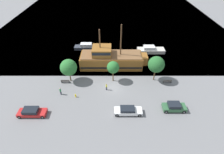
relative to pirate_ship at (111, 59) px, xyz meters
name	(u,v)px	position (x,y,z in m)	size (l,w,h in m)	color
ground_plane	(113,87)	(0.33, -8.21, -1.92)	(160.00, 160.00, 0.00)	slate
water_surface	(113,17)	(0.33, 35.79, -1.92)	(80.00, 80.00, 0.00)	#38667F
pirate_ship	(111,59)	(0.00, 0.00, 0.00)	(15.95, 5.20, 10.47)	brown
moored_boat_dockside	(88,47)	(-6.57, 8.73, -1.29)	(7.86, 2.10, 1.69)	#2D333D
moored_boat_outer	(151,50)	(10.94, 6.86, -1.25)	(7.42, 2.59, 1.78)	#B7B2A8
parked_car_curb_front	(174,107)	(11.42, -14.45, -1.16)	(4.13, 1.85, 1.55)	#2D5B38
parked_car_curb_mid	(32,112)	(-13.69, -15.62, -1.22)	(4.89, 1.86, 1.44)	#B21E1E
parked_car_curb_rear	(128,111)	(3.09, -15.28, -1.24)	(4.87, 1.77, 1.34)	white
fire_hydrant	(76,95)	(-6.85, -11.13, -1.51)	(0.42, 0.25, 0.76)	yellow
bench_promenade_east	(168,81)	(12.27, -6.69, -1.48)	(1.76, 0.45, 0.85)	#4C4742
bench_promenade_west	(66,81)	(-9.81, -6.67, -1.48)	(1.78, 0.45, 0.85)	#4C4742
pedestrian_walking_near	(107,87)	(-0.85, -8.96, -1.15)	(0.32, 0.32, 1.55)	#232838
pedestrian_walking_far	(61,91)	(-9.91, -10.34, -1.11)	(0.32, 0.32, 1.62)	#232838
tree_row_east	(69,67)	(-8.78, -5.95, 1.57)	(3.52, 3.52, 5.26)	brown
tree_row_mideast	(113,67)	(0.52, -5.92, 1.58)	(2.60, 2.60, 4.83)	brown
tree_row_midwest	(157,65)	(9.50, -5.62, 2.10)	(3.45, 3.45, 5.76)	brown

